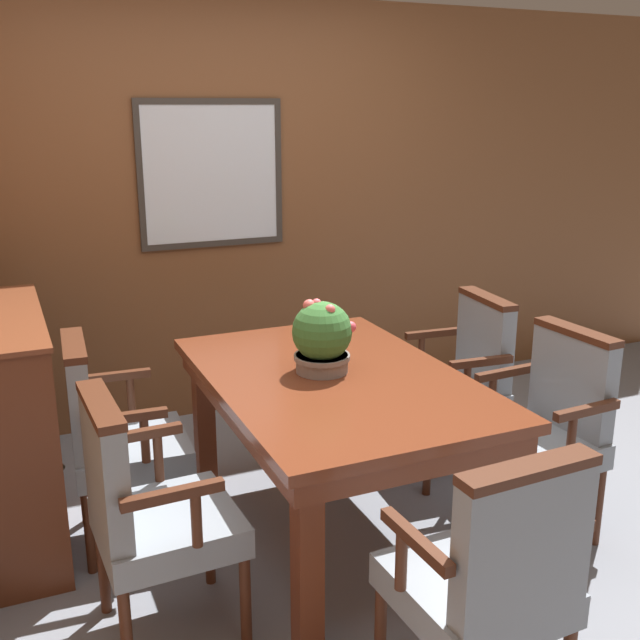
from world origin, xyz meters
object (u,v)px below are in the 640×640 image
Objects in this scene: chair_left_near at (146,507)px; chair_right_far at (461,376)px; dining_table at (334,397)px; chair_right_near at (547,423)px; sideboard_cabinet at (0,430)px; potted_plant at (322,338)px; chair_left_far at (113,432)px; chair_head_near at (491,574)px.

chair_right_far is at bearing -71.34° from chair_left_near.
chair_left_near reaches higher than dining_table.
sideboard_cabinet is at bearing -115.56° from chair_right_near.
potted_plant is (0.84, 0.40, 0.39)m from chair_left_near.
chair_right_near is at bearing -23.27° from potted_plant.
chair_right_near is 1.06m from potted_plant.
chair_right_near is 2.96× the size of potted_plant.
chair_left_far is 1.00× the size of chair_left_near.
chair_right_far and chair_right_near have the same top height.
chair_head_near is 2.15m from sideboard_cabinet.
dining_table is at bearing -107.63° from chair_left_far.
chair_head_near is (-0.01, -1.13, -0.14)m from dining_table.
dining_table is at bearing -71.08° from chair_left_near.
dining_table is 0.95m from chair_left_far.
chair_head_near and chair_left_near have the same top height.
chair_left_near is at bearing -175.49° from chair_left_far.
sideboard_cabinet is (-1.28, 0.52, -0.40)m from potted_plant.
chair_head_near is 1.17m from chair_left_near.
chair_right_far is at bearing -6.59° from sideboard_cabinet.
potted_plant is at bearing 116.12° from dining_table.
chair_right_far is 2.19m from sideboard_cabinet.
sideboard_cabinet reaches higher than chair_head_near.
chair_left_near is at bearing -92.82° from chair_right_near.
dining_table is at bearing -63.88° from potted_plant.
chair_left_far is at bearing 158.75° from dining_table.
sideboard_cabinet is at bearing -91.48° from chair_right_far.
chair_right_far is at bearing -123.21° from chair_head_near.
sideboard_cabinet reaches higher than chair_right_near.
chair_right_near is (1.75, -0.67, 0.00)m from chair_left_far.
sideboard_cabinet is (-2.18, 0.25, -0.01)m from chair_right_far.
chair_left_near is at bearing -64.01° from chair_right_far.
chair_left_far is at bearing -114.00° from chair_right_near.
chair_right_far is 1.70m from chair_head_near.
chair_left_near is 2.96× the size of potted_plant.
chair_head_near is 0.85× the size of sideboard_cabinet.
potted_plant is at bearing -116.37° from chair_right_near.
chair_right_far is 1.00× the size of chair_head_near.
chair_head_near is at bearing -135.18° from chair_left_near.
chair_right_far is 1.00× the size of chair_left_near.
chair_left_near is 1.02m from sideboard_cabinet.
chair_head_near is at bearing -145.92° from chair_left_far.
chair_left_far and chair_left_near have the same top height.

